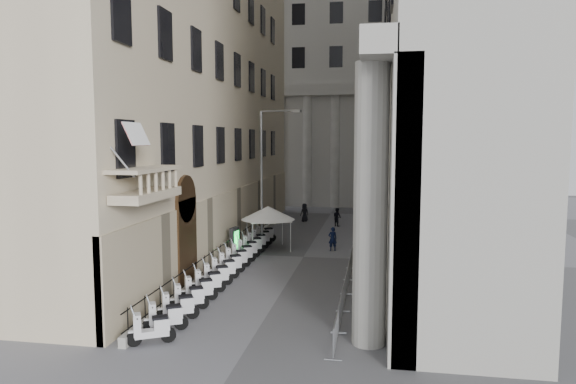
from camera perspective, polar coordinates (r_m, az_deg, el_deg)
name	(u,v)px	position (r m, az deg, el deg)	size (l,w,h in m)	color
far_building	(339,72)	(60.78, 5.72, 13.08)	(22.00, 10.00, 30.00)	beige
iron_fence	(232,258)	(32.23, -6.22, -7.35)	(0.30, 28.00, 1.40)	black
blue_awning	(372,238)	(38.84, 9.27, -5.12)	(1.60, 3.00, 3.00)	navy
flag	(143,339)	(20.47, -15.86, -15.42)	(1.00, 1.40, 8.20)	#9E0C11
scooter_0	(152,344)	(19.90, -14.86, -16.04)	(0.56, 1.40, 1.50)	silver
scooter_1	(166,331)	(20.96, -13.38, -14.85)	(0.56, 1.40, 1.50)	silver
scooter_2	(179,320)	(22.04, -12.06, -13.76)	(0.56, 1.40, 1.50)	silver
scooter_3	(190,310)	(23.14, -10.88, -12.77)	(0.56, 1.40, 1.50)	silver
scooter_4	(199,301)	(24.26, -9.82, -11.87)	(0.56, 1.40, 1.50)	silver
scooter_5	(208,293)	(25.38, -8.85, -11.05)	(0.56, 1.40, 1.50)	silver
scooter_6	(216,286)	(26.52, -7.97, -10.29)	(0.56, 1.40, 1.50)	silver
scooter_7	(224,279)	(27.67, -7.17, -9.59)	(0.56, 1.40, 1.50)	silver
scooter_8	(230,273)	(28.83, -6.43, -8.95)	(0.56, 1.40, 1.50)	silver
scooter_9	(236,268)	(29.99, -5.76, -8.36)	(0.56, 1.40, 1.50)	silver
scooter_10	(242,262)	(31.16, -5.13, -7.80)	(0.56, 1.40, 1.50)	silver
scooter_11	(247,258)	(32.34, -4.56, -7.29)	(0.56, 1.40, 1.50)	silver
scooter_12	(252,253)	(33.52, -4.02, -6.82)	(0.56, 1.40, 1.50)	silver
scooter_13	(256,249)	(34.71, -3.52, -6.37)	(0.56, 1.40, 1.50)	silver
scooter_14	(261,245)	(35.90, -3.06, -5.96)	(0.56, 1.40, 1.50)	silver
scooter_15	(265,242)	(37.10, -2.63, -5.57)	(0.56, 1.40, 1.50)	silver
barrier_0	(336,347)	(19.16, 5.34, -16.74)	(0.60, 2.40, 1.10)	#A0A2A7
barrier_1	(341,322)	(21.48, 5.89, -14.19)	(0.60, 2.40, 1.10)	#A0A2A7
barrier_2	(345,303)	(23.84, 6.32, -12.14)	(0.60, 2.40, 1.10)	#A0A2A7
barrier_3	(348,287)	(26.23, 6.66, -10.46)	(0.60, 2.40, 1.10)	#A0A2A7
barrier_4	(350,274)	(28.63, 6.95, -9.06)	(0.60, 2.40, 1.10)	#A0A2A7
barrier_5	(353,263)	(31.05, 7.18, -7.88)	(0.60, 2.40, 1.10)	#A0A2A7
barrier_6	(354,254)	(33.49, 7.39, -6.87)	(0.60, 2.40, 1.10)	#A0A2A7
barrier_7	(356,246)	(35.93, 7.56, -5.99)	(0.60, 2.40, 1.10)	#A0A2A7
barrier_8	(357,239)	(38.38, 7.71, -5.23)	(0.60, 2.40, 1.10)	#A0A2A7
security_tent	(275,214)	(33.87, -1.40, -2.49)	(3.58, 3.58, 2.91)	silver
street_lamp	(267,167)	(33.78, -2.39, 2.84)	(2.88, 1.16, 9.23)	gray
info_kiosk	(235,243)	(32.19, -5.96, -5.61)	(0.40, 0.93, 1.92)	black
pedestrian_a	(333,239)	(34.21, 4.98, -5.21)	(0.58, 0.38, 1.58)	black
pedestrian_b	(337,217)	(43.78, 5.48, -2.78)	(0.76, 0.59, 1.57)	black
pedestrian_c	(305,212)	(46.10, 1.85, -2.29)	(0.79, 0.52, 1.63)	black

